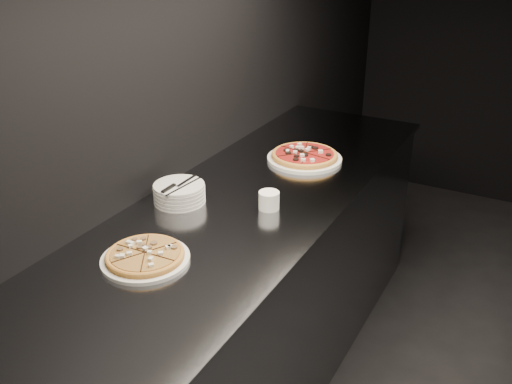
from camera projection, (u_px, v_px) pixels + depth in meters
The scene contains 7 objects.
wall_left at pixel (170, 66), 2.25m from camera, with size 0.02×5.00×2.80m, color black.
counter at pixel (252, 290), 2.49m from camera, with size 0.74×2.44×0.92m.
pizza_mushroom at pixel (145, 256), 1.84m from camera, with size 0.29×0.29×0.03m.
pizza_tomato at pixel (305, 156), 2.62m from camera, with size 0.36×0.36×0.04m.
plate_stack at pixel (179, 193), 2.23m from camera, with size 0.20×0.20×0.07m.
cutlery at pixel (178, 186), 2.19m from camera, with size 0.08×0.21×0.01m.
ramekin at pixel (269, 200), 2.17m from camera, with size 0.08×0.08×0.07m.
Camera 1 is at (-1.12, -1.80, 1.92)m, focal length 40.00 mm.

